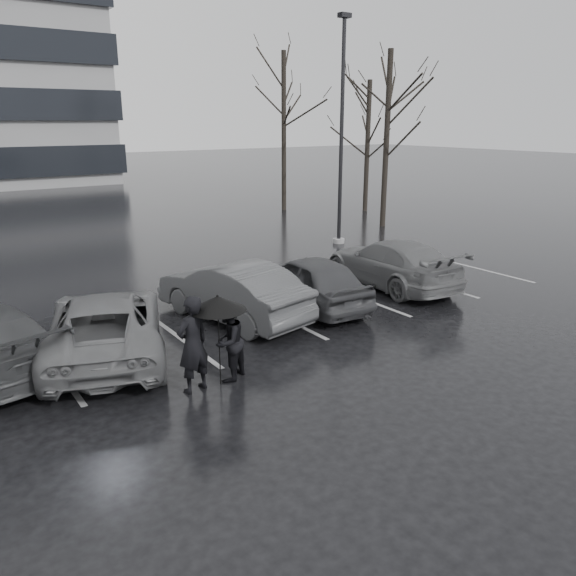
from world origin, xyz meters
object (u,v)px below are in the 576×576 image
Objects in this scene: tree_east at (386,141)px; pedestrian_right at (228,341)px; car_main at (310,281)px; pedestrian_left at (193,344)px; car_west_a at (233,291)px; car_west_b at (105,325)px; tree_north at (284,133)px; car_east at (391,263)px; lamp_post at (341,144)px; tree_ne at (367,147)px.

pedestrian_right is at bearing -143.73° from tree_east.
tree_east is (10.23, 7.73, 3.28)m from car_main.
car_main is 5.62m from pedestrian_left.
car_west_a is at bearing -152.27° from pedestrian_right.
tree_north is at bearing -115.35° from car_west_b.
tree_north is (-1.00, 7.00, 0.25)m from tree_east.
car_west_b is 0.60× the size of tree_north.
tree_east reaches higher than car_east.
lamp_post reaches higher than car_west_b.
tree_north is at bearing 139.40° from tree_ne.
tree_east reaches higher than car_main.
car_east is at bearing -172.94° from pedestrian_left.
car_east is at bearing -132.67° from tree_east.
car_west_a is 0.65× the size of tree_ne.
tree_ne is (15.00, 11.45, 2.75)m from car_west_a.
pedestrian_right reaches higher than car_main.
car_east is 2.63× the size of pedestrian_left.
lamp_post is at bearing -139.32° from tree_ne.
car_west_b is (-3.41, -0.48, -0.04)m from car_west_a.
tree_north is at bearing -139.72° from car_west_a.
lamp_post is at bearing -156.97° from tree_east.
tree_ne is at bearing -40.60° from tree_north.
lamp_post reaches higher than car_east.
tree_ne reaches higher than pedestrian_left.
car_main is 17.74m from tree_north.
tree_ne is at bearing 40.68° from lamp_post.
lamp_post is 1.26× the size of tree_ne.
pedestrian_left reaches higher than car_east.
car_west_a reaches higher than car_main.
car_west_a is 2.83× the size of pedestrian_right.
pedestrian_left is 22.97m from tree_ne.
tree_north is at bearing 69.69° from lamp_post.
car_west_b is 1.02× the size of car_east.
car_main is at bearing -137.32° from tree_ne.
pedestrian_left is 0.24× the size of tree_east.
car_west_b is 8.94m from car_east.
car_main is at bearing -158.43° from car_west_b.
pedestrian_left is 0.27× the size of tree_ne.
pedestrian_right is 22.25m from tree_north.
pedestrian_left is at bearing 39.01° from car_west_a.
tree_north is at bearing -116.94° from car_main.
car_main is 5.69m from car_west_b.
tree_north is (9.23, 14.73, 3.53)m from car_main.
tree_north is (3.26, 8.81, 0.23)m from lamp_post.
tree_north is at bearing 98.13° from tree_east.
tree_east is at bearing -175.33° from pedestrian_right.
car_main is at bearing 8.13° from car_east.
pedestrian_right is at bearing 48.12° from car_west_a.
lamp_post is at bearing -170.75° from pedestrian_right.
car_west_b is 0.72× the size of tree_ne.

